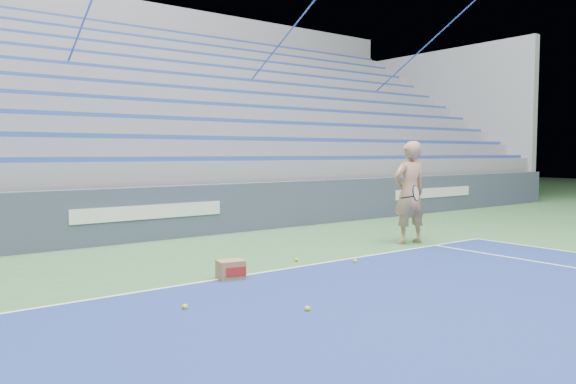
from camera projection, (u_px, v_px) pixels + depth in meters
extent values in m
cube|color=white|center=(258.00, 273.00, 8.30)|extent=(10.97, 0.05, 0.00)
cube|color=#3A4359|center=(147.00, 214.00, 11.43)|extent=(30.00, 0.30, 1.10)
cube|color=white|center=(151.00, 212.00, 11.30)|extent=(3.20, 0.02, 0.28)
cube|color=white|center=(434.00, 193.00, 16.75)|extent=(3.40, 0.02, 0.28)
cube|color=gray|center=(78.00, 199.00, 15.03)|extent=(30.00, 8.50, 1.10)
cube|color=gray|center=(77.00, 169.00, 14.98)|extent=(30.00, 8.50, 0.50)
cube|color=#2A4998|center=(133.00, 159.00, 11.89)|extent=(29.60, 0.42, 0.11)
cube|color=gray|center=(72.00, 151.00, 15.28)|extent=(30.00, 7.65, 0.50)
cube|color=#2A4998|center=(118.00, 136.00, 12.52)|extent=(29.60, 0.42, 0.11)
cube|color=gray|center=(67.00, 133.00, 15.58)|extent=(30.00, 6.80, 0.50)
cube|color=#2A4998|center=(105.00, 116.00, 13.16)|extent=(29.60, 0.42, 0.11)
cube|color=gray|center=(62.00, 115.00, 15.88)|extent=(30.00, 5.95, 0.50)
cube|color=#2A4998|center=(92.00, 97.00, 13.80)|extent=(29.60, 0.42, 0.11)
cube|color=gray|center=(57.00, 99.00, 16.19)|extent=(30.00, 5.10, 0.50)
cube|color=#2A4998|center=(81.00, 80.00, 14.44)|extent=(29.60, 0.42, 0.11)
cube|color=gray|center=(53.00, 83.00, 16.49)|extent=(30.00, 4.25, 0.50)
cube|color=#2A4998|center=(70.00, 65.00, 15.08)|extent=(29.60, 0.42, 0.11)
cube|color=gray|center=(48.00, 67.00, 16.79)|extent=(30.00, 3.40, 0.50)
cube|color=#2A4998|center=(61.00, 51.00, 15.72)|extent=(29.60, 0.42, 0.11)
cube|color=gray|center=(44.00, 52.00, 17.09)|extent=(30.00, 2.55, 0.50)
cube|color=#2A4998|center=(52.00, 37.00, 16.36)|extent=(29.60, 0.42, 0.11)
cube|color=gray|center=(40.00, 38.00, 17.39)|extent=(30.00, 1.70, 0.50)
cube|color=#2A4998|center=(44.00, 25.00, 17.00)|extent=(29.60, 0.42, 0.11)
cube|color=gray|center=(36.00, 24.00, 17.69)|extent=(30.00, 0.85, 0.50)
cube|color=#2A4998|center=(36.00, 14.00, 17.63)|extent=(29.60, 0.42, 0.11)
cube|color=gray|center=(437.00, 123.00, 24.04)|extent=(0.30, 8.80, 6.10)
cube|color=gray|center=(33.00, 96.00, 18.42)|extent=(31.00, 0.40, 7.30)
cylinder|color=#345DB6|center=(74.00, 46.00, 14.75)|extent=(0.05, 8.53, 5.04)
cylinder|color=#345DB6|center=(262.00, 67.00, 18.39)|extent=(0.05, 8.53, 5.04)
cylinder|color=#345DB6|center=(387.00, 81.00, 22.02)|extent=(0.05, 8.53, 5.04)
imported|color=tan|center=(410.00, 193.00, 11.05)|extent=(0.82, 0.62, 2.02)
cylinder|color=black|center=(408.00, 197.00, 10.65)|extent=(0.12, 0.27, 0.08)
cylinder|color=beige|center=(416.00, 193.00, 10.36)|extent=(0.29, 0.16, 0.28)
torus|color=black|center=(416.00, 193.00, 10.36)|extent=(0.31, 0.18, 0.30)
cube|color=olive|center=(231.00, 270.00, 7.93)|extent=(0.42, 0.34, 0.28)
cube|color=#B21E19|center=(236.00, 272.00, 7.82)|extent=(0.29, 0.07, 0.12)
sphere|color=#C7E02D|center=(185.00, 307.00, 6.40)|extent=(0.07, 0.07, 0.07)
sphere|color=#C7E02D|center=(296.00, 259.00, 9.25)|extent=(0.07, 0.07, 0.07)
sphere|color=#C7E02D|center=(355.00, 261.00, 9.10)|extent=(0.07, 0.07, 0.07)
sphere|color=#C7E02D|center=(308.00, 309.00, 6.32)|extent=(0.07, 0.07, 0.07)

